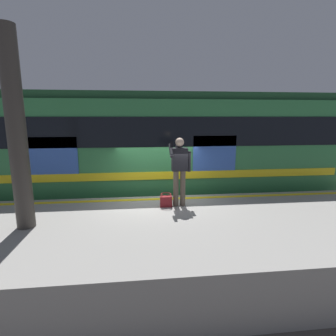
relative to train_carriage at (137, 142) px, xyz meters
The scene contains 9 objects.
ground_plane 3.22m from the train_carriage, 108.86° to the left, with size 25.29×25.29×0.00m, color #4C4742.
platform 4.42m from the train_carriage, 99.29° to the left, with size 16.86×4.06×1.11m, color gray.
safety_line 2.67m from the train_carriage, 106.40° to the left, with size 16.52×0.16×0.01m, color yellow.
track_rail_near 2.64m from the train_carriage, 131.81° to the left, with size 21.91×0.08×0.16m, color slate.
track_rail_far 2.65m from the train_carriage, 131.35° to the right, with size 21.91×0.08×0.16m, color slate.
train_carriage is the anchor object (origin of this frame).
passenger 3.00m from the train_carriage, 111.66° to the left, with size 0.57×0.55×1.79m.
handbag 3.18m from the train_carriage, 104.76° to the left, with size 0.30×0.28×0.35m.
station_column 4.47m from the train_carriage, 57.95° to the left, with size 0.37×0.37×4.02m, color #38332D.
Camera 1 is at (0.57, 7.49, 3.41)m, focal length 28.20 mm.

